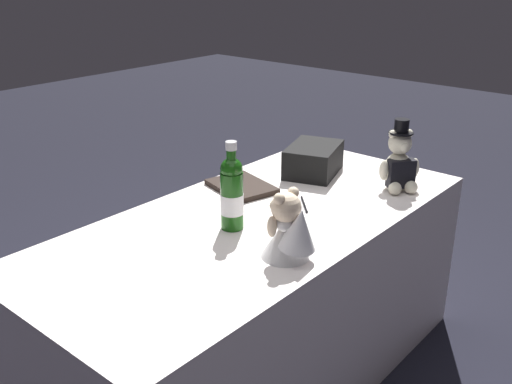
{
  "coord_description": "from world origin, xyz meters",
  "views": [
    {
      "loc": [
        -1.48,
        -1.26,
        1.59
      ],
      "look_at": [
        0.0,
        0.0,
        0.81
      ],
      "focal_mm": 41.28,
      "sensor_mm": 36.0,
      "label": 1
    }
  ],
  "objects_px": {
    "signing_pen": "(304,204)",
    "guestbook": "(242,187)",
    "champagne_bottle": "(232,192)",
    "teddy_bear_bride": "(289,229)",
    "teddy_bear_groom": "(399,164)",
    "gift_case_black": "(313,160)"
  },
  "relations": [
    {
      "from": "signing_pen",
      "to": "guestbook",
      "type": "xyz_separation_m",
      "value": [
        -0.03,
        0.29,
        0.01
      ]
    },
    {
      "from": "champagne_bottle",
      "to": "guestbook",
      "type": "bearing_deg",
      "value": 36.84
    },
    {
      "from": "teddy_bear_bride",
      "to": "champagne_bottle",
      "type": "distance_m",
      "value": 0.29
    },
    {
      "from": "teddy_bear_groom",
      "to": "guestbook",
      "type": "height_order",
      "value": "teddy_bear_groom"
    },
    {
      "from": "gift_case_black",
      "to": "guestbook",
      "type": "relative_size",
      "value": 1.23
    },
    {
      "from": "gift_case_black",
      "to": "guestbook",
      "type": "bearing_deg",
      "value": 161.87
    },
    {
      "from": "teddy_bear_groom",
      "to": "guestbook",
      "type": "bearing_deg",
      "value": 130.56
    },
    {
      "from": "teddy_bear_bride",
      "to": "gift_case_black",
      "type": "distance_m",
      "value": 0.79
    },
    {
      "from": "signing_pen",
      "to": "guestbook",
      "type": "relative_size",
      "value": 0.44
    },
    {
      "from": "signing_pen",
      "to": "guestbook",
      "type": "bearing_deg",
      "value": 96.22
    },
    {
      "from": "champagne_bottle",
      "to": "signing_pen",
      "type": "height_order",
      "value": "champagne_bottle"
    },
    {
      "from": "gift_case_black",
      "to": "guestbook",
      "type": "height_order",
      "value": "gift_case_black"
    },
    {
      "from": "teddy_bear_bride",
      "to": "signing_pen",
      "type": "height_order",
      "value": "teddy_bear_bride"
    },
    {
      "from": "gift_case_black",
      "to": "signing_pen",
      "type": "bearing_deg",
      "value": -150.13
    },
    {
      "from": "guestbook",
      "to": "teddy_bear_bride",
      "type": "bearing_deg",
      "value": -108.95
    },
    {
      "from": "teddy_bear_groom",
      "to": "teddy_bear_bride",
      "type": "bearing_deg",
      "value": -178.35
    },
    {
      "from": "gift_case_black",
      "to": "teddy_bear_bride",
      "type": "bearing_deg",
      "value": -150.23
    },
    {
      "from": "teddy_bear_groom",
      "to": "teddy_bear_bride",
      "type": "height_order",
      "value": "teddy_bear_groom"
    },
    {
      "from": "teddy_bear_groom",
      "to": "gift_case_black",
      "type": "xyz_separation_m",
      "value": [
        -0.07,
        0.37,
        -0.05
      ]
    },
    {
      "from": "gift_case_black",
      "to": "guestbook",
      "type": "distance_m",
      "value": 0.36
    },
    {
      "from": "guestbook",
      "to": "champagne_bottle",
      "type": "bearing_deg",
      "value": -128.06
    },
    {
      "from": "teddy_bear_groom",
      "to": "signing_pen",
      "type": "bearing_deg",
      "value": 153.43
    }
  ]
}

